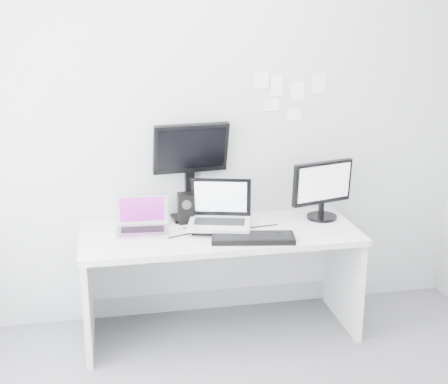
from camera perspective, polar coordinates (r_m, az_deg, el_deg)
The scene contains 15 objects.
back_wall at distance 4.17m, azimuth -1.23°, elevation 6.03°, with size 3.60×3.60×0.00m, color #B7BABC.
desk at distance 4.14m, azimuth -0.33°, elevation -8.39°, with size 1.80×0.70×0.73m, color white.
macbook at distance 3.95m, azimuth -7.62°, elevation -2.12°, with size 0.34×0.25×0.25m, color #BCBDC1.
speaker at distance 4.13m, azimuth -3.57°, elevation -1.51°, with size 0.10×0.10×0.20m, color black.
dell_laptop at distance 3.95m, azimuth -0.44°, elevation -1.34°, with size 0.40×0.31×0.33m, color silver.
rear_monitor at distance 4.15m, azimuth -3.13°, elevation 2.06°, with size 0.51×0.18×0.69m, color black.
samsung_monitor at distance 4.23m, azimuth 9.18°, elevation 0.24°, with size 0.45×0.21×0.42m, color black.
keyboard at distance 3.84m, azimuth 2.71°, elevation -4.29°, with size 0.52×0.18×0.03m, color black.
mouse at distance 3.90m, azimuth 5.05°, elevation -3.97°, with size 0.11×0.07×0.04m, color black.
wall_note_0 at distance 4.22m, azimuth 4.88°, elevation 9.81°, with size 0.10×0.00×0.14m, color white.
wall_note_1 at distance 4.27m, azimuth 6.83°, elevation 9.29°, with size 0.09×0.00×0.13m, color white.
wall_note_2 at distance 4.31m, azimuth 8.79°, elevation 9.95°, with size 0.10×0.00×0.14m, color white.
wall_note_3 at distance 4.29m, azimuth 6.50°, elevation 7.16°, with size 0.11×0.00×0.08m, color white.
wall_note_4 at distance 4.23m, azimuth 4.39°, elevation 8.09°, with size 0.11×0.00×0.09m, color white.
wall_note_5 at distance 4.19m, azimuth 3.56°, elevation 10.36°, with size 0.11×0.00×0.11m, color white.
Camera 1 is at (-0.68, -2.44, 2.11)m, focal length 49.24 mm.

